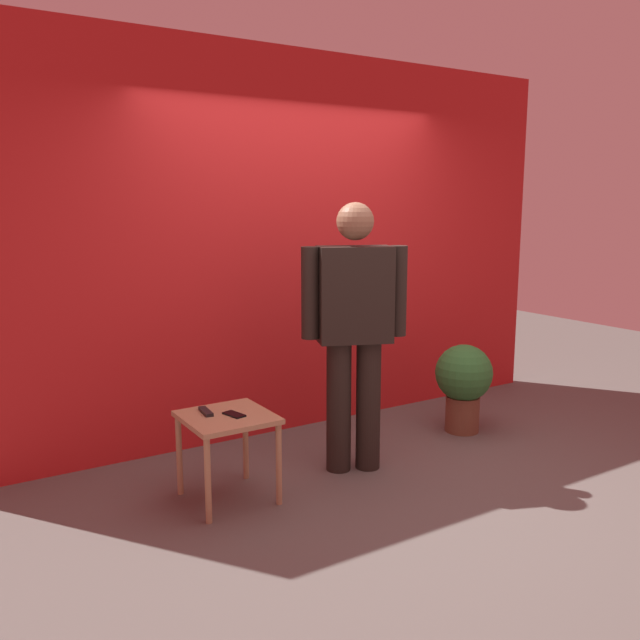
{
  "coord_description": "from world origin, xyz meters",
  "views": [
    {
      "loc": [
        -2.56,
        -3.11,
        1.76
      ],
      "look_at": [
        -0.26,
        0.55,
        1.0
      ],
      "focal_mm": 37.43,
      "sensor_mm": 36.0,
      "label": 1
    }
  ],
  "objects": [
    {
      "name": "back_wall_red",
      "position": [
        0.0,
        1.35,
        1.44
      ],
      "size": [
        4.93,
        0.12,
        2.88
      ],
      "primitive_type": "cube",
      "color": "red",
      "rests_on": "ground_plane"
    },
    {
      "name": "side_table",
      "position": [
        -1.02,
        0.37,
        0.45
      ],
      "size": [
        0.51,
        0.51,
        0.53
      ],
      "color": "tan",
      "rests_on": "ground_plane"
    },
    {
      "name": "ground_plane",
      "position": [
        0.0,
        0.0,
        0.0
      ],
      "size": [
        12.0,
        12.0,
        0.0
      ],
      "primitive_type": "plane",
      "color": "#59544F"
    },
    {
      "name": "cell_phone",
      "position": [
        -0.99,
        0.35,
        0.53
      ],
      "size": [
        0.1,
        0.16,
        0.01
      ],
      "primitive_type": "cube",
      "rotation": [
        0.0,
        0.0,
        0.23
      ],
      "color": "black",
      "rests_on": "side_table"
    },
    {
      "name": "potted_plant",
      "position": [
        1.03,
        0.52,
        0.41
      ],
      "size": [
        0.44,
        0.44,
        0.69
      ],
      "color": "brown",
      "rests_on": "ground_plane"
    },
    {
      "name": "standing_person",
      "position": [
        -0.12,
        0.36,
        0.99
      ],
      "size": [
        0.69,
        0.4,
        1.76
      ],
      "color": "black",
      "rests_on": "ground_plane"
    },
    {
      "name": "tv_remote",
      "position": [
        -1.11,
        0.47,
        0.54
      ],
      "size": [
        0.06,
        0.17,
        0.02
      ],
      "primitive_type": "cube",
      "rotation": [
        0.0,
        0.0,
        -0.1
      ],
      "color": "black",
      "rests_on": "side_table"
    }
  ]
}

